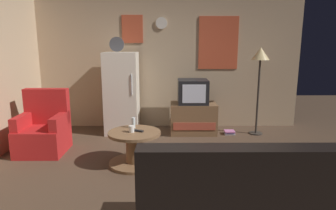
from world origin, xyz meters
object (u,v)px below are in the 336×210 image
object	(u,v)px
mug_ceramic_white	(131,129)
tv_stand	(193,118)
crt_tv	(193,92)
coffee_table	(135,148)
book_stack	(229,132)
fridge	(122,93)
remote_control	(138,131)
couch	(241,206)
armchair	(44,130)
standing_lamp	(260,60)
wine_glass	(133,123)

from	to	relation	value
mug_ceramic_white	tv_stand	bearing A→B (deg)	57.00
crt_tv	mug_ceramic_white	distance (m)	1.80
crt_tv	coffee_table	bearing A→B (deg)	-121.96
book_stack	fridge	bearing A→B (deg)	175.44
crt_tv	remote_control	size ratio (longest dim) A/B	3.60
fridge	book_stack	world-z (taller)	fridge
couch	armchair	bearing A→B (deg)	139.58
tv_stand	standing_lamp	xyz separation A→B (m)	(1.17, -0.06, 1.07)
tv_stand	book_stack	distance (m)	0.72
crt_tv	remote_control	world-z (taller)	crt_tv
fridge	couch	xyz separation A→B (m)	(1.46, -3.18, -0.44)
armchair	book_stack	size ratio (longest dim) A/B	5.00
tv_stand	coffee_table	world-z (taller)	tv_stand
mug_ceramic_white	armchair	bearing A→B (deg)	159.08
coffee_table	wine_glass	bearing A→B (deg)	99.32
mug_ceramic_white	book_stack	bearing A→B (deg)	40.64
remote_control	coffee_table	bearing A→B (deg)	-149.93
crt_tv	wine_glass	world-z (taller)	crt_tv
standing_lamp	remote_control	xyz separation A→B (m)	(-2.06, -1.42, -0.87)
crt_tv	standing_lamp	size ratio (longest dim) A/B	0.34
tv_stand	standing_lamp	bearing A→B (deg)	-3.00
coffee_table	armchair	xyz separation A→B (m)	(-1.46, 0.52, 0.10)
wine_glass	fridge	bearing A→B (deg)	104.75
crt_tv	remote_control	bearing A→B (deg)	-120.57
remote_control	crt_tv	bearing A→B (deg)	84.54
wine_glass	mug_ceramic_white	world-z (taller)	wine_glass
mug_ceramic_white	couch	world-z (taller)	couch
mug_ceramic_white	couch	size ratio (longest dim) A/B	0.05
mug_ceramic_white	book_stack	size ratio (longest dim) A/B	0.47
standing_lamp	book_stack	size ratio (longest dim) A/B	8.28
remote_control	couch	xyz separation A→B (m)	(1.01, -1.63, -0.17)
tv_stand	coffee_table	distance (m)	1.76
armchair	couch	size ratio (longest dim) A/B	0.56
remote_control	standing_lamp	bearing A→B (deg)	59.66
wine_glass	mug_ceramic_white	size ratio (longest dim) A/B	1.67
fridge	mug_ceramic_white	distance (m)	1.63
wine_glass	book_stack	bearing A→B (deg)	36.21
tv_stand	crt_tv	size ratio (longest dim) A/B	1.56
fridge	mug_ceramic_white	xyz separation A→B (m)	(0.35, -1.57, -0.24)
crt_tv	mug_ceramic_white	world-z (taller)	crt_tv
remote_control	tv_stand	bearing A→B (deg)	84.08
crt_tv	remote_control	distance (m)	1.74
fridge	coffee_table	size ratio (longest dim) A/B	2.46
crt_tv	armchair	world-z (taller)	crt_tv
fridge	armchair	distance (m)	1.54
fridge	remote_control	world-z (taller)	fridge
tv_stand	wine_glass	distance (m)	1.64
fridge	wine_glass	world-z (taller)	fridge
crt_tv	armchair	bearing A→B (deg)	-158.13
couch	standing_lamp	bearing A→B (deg)	71.10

